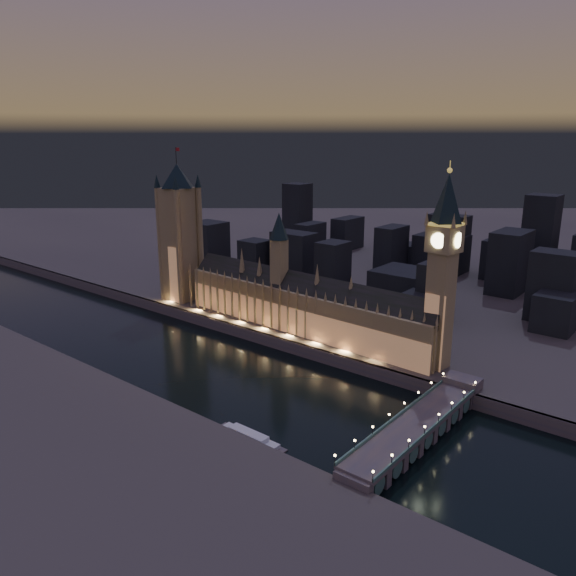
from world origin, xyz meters
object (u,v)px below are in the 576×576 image
Objects in this scene: elizabeth_tower at (443,256)px; westminster_bridge at (420,427)px; river_boat at (249,437)px; victoria_tower at (180,226)px; palace_of_westminster at (301,304)px.

elizabeth_tower is 1.02× the size of westminster_bridge.
river_boat is at bearing -107.61° from elizabeth_tower.
elizabeth_tower is (218.00, 0.00, 5.48)m from victoria_tower.
westminster_bridge reaches higher than river_boat.
victoria_tower is (-120.66, 0.18, 40.41)m from palace_of_westminster.
palace_of_westminster is 1.76× the size of elizabeth_tower.
river_boat is at bearing -139.43° from westminster_bridge.
victoria_tower reaches higher than westminster_bridge.
elizabeth_tower is at bearing 0.00° from victoria_tower.
victoria_tower is at bearing -180.00° from elizabeth_tower.
river_boat is (180.94, -116.75, -65.22)m from victoria_tower.
palace_of_westminster is at bearing 117.35° from river_boat.
elizabeth_tower reaches higher than river_boat.
river_boat is (60.28, -116.57, -24.81)m from palace_of_westminster.
palace_of_westminster reaches higher than river_boat.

